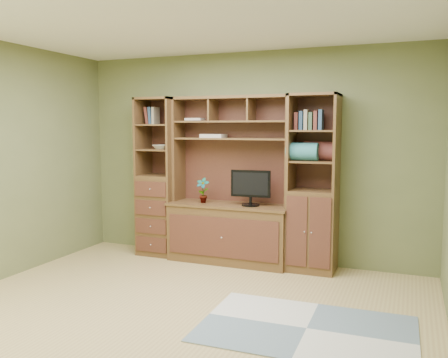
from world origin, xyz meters
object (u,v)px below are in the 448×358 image
at_px(center_hutch, 229,180).
at_px(right_tower, 313,183).
at_px(left_tower, 159,177).
at_px(monitor, 251,181).

distance_m(center_hutch, right_tower, 1.03).
bearing_deg(left_tower, center_hutch, -2.29).
relative_size(left_tower, monitor, 3.46).
relative_size(center_hutch, right_tower, 1.00).
bearing_deg(right_tower, center_hutch, -177.77).
bearing_deg(right_tower, left_tower, 180.00).
bearing_deg(monitor, left_tower, 172.50).
relative_size(center_hutch, left_tower, 1.00).
height_order(center_hutch, monitor, center_hutch).
distance_m(right_tower, monitor, 0.74).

